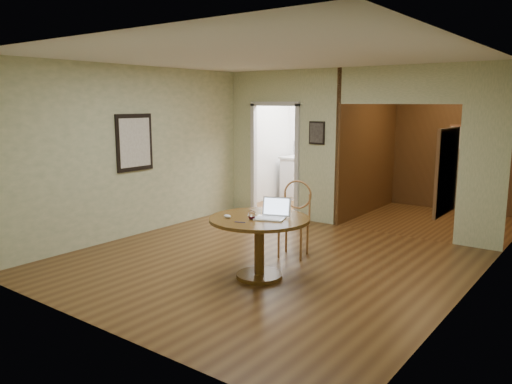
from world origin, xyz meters
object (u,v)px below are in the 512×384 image
Objects in this scene: open_laptop at (273,213)px; closed_laptop at (275,213)px; dining_table at (259,233)px; chair at (295,214)px.

open_laptop is 1.39× the size of closed_laptop.
chair is at bearing 98.38° from dining_table.
open_laptop reaches higher than closed_laptop.
open_laptop is (0.15, 0.07, 0.26)m from dining_table.
open_laptop is at bearing 23.39° from dining_table.
closed_laptop is at bearing 99.21° from open_laptop.
chair is 3.61× the size of closed_laptop.
chair reaches higher than closed_laptop.
closed_laptop is (0.18, -0.76, 0.18)m from chair.
dining_table is at bearing -96.04° from chair.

